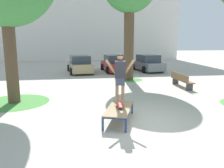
{
  "coord_description": "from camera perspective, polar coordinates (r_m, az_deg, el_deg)",
  "views": [
    {
      "loc": [
        -1.97,
        -6.71,
        2.63
      ],
      "look_at": [
        -0.59,
        1.85,
        1.0
      ],
      "focal_mm": 35.76,
      "sensor_mm": 36.0,
      "label": 1
    }
  ],
  "objects": [
    {
      "name": "ground_plane",
      "position": [
        7.48,
        6.86,
        -10.04
      ],
      "size": [
        120.0,
        120.0,
        0.0
      ],
      "primitive_type": "plane",
      "color": "#B2AA9E"
    },
    {
      "name": "building_facade",
      "position": [
        34.91,
        -11.92,
        19.13
      ],
      "size": [
        33.37,
        4.0,
        15.83
      ],
      "primitive_type": "cube",
      "color": "silver",
      "rests_on": "ground"
    },
    {
      "name": "skate_box",
      "position": [
        7.53,
        1.82,
        -6.48
      ],
      "size": [
        1.36,
        2.05,
        0.46
      ],
      "color": "navy",
      "rests_on": "ground"
    },
    {
      "name": "skateboard",
      "position": [
        7.66,
        2.02,
        -5.23
      ],
      "size": [
        0.29,
        0.82,
        0.09
      ],
      "color": "#B23333",
      "rests_on": "skate_box"
    },
    {
      "name": "skater",
      "position": [
        7.45,
        2.07,
        2.15
      ],
      "size": [
        1.0,
        0.31,
        1.69
      ],
      "color": "#8E6647",
      "rests_on": "skateboard"
    },
    {
      "name": "grass_patch_near_left",
      "position": [
        10.86,
        -23.65,
        -4.27
      ],
      "size": [
        3.02,
        3.02,
        0.01
      ],
      "primitive_type": "cylinder",
      "color": "#47893D",
      "rests_on": "ground"
    },
    {
      "name": "grass_patch_mid_back",
      "position": [
        15.89,
        4.2,
        1.1
      ],
      "size": [
        2.0,
        2.0,
        0.01
      ],
      "primitive_type": "cylinder",
      "color": "#47893D",
      "rests_on": "ground"
    },
    {
      "name": "car_tan",
      "position": [
        19.65,
        -8.22,
        4.87
      ],
      "size": [
        2.27,
        4.37,
        1.5
      ],
      "color": "tan",
      "rests_on": "ground"
    },
    {
      "name": "car_red",
      "position": [
        20.29,
        0.55,
        5.16
      ],
      "size": [
        2.13,
        4.3,
        1.5
      ],
      "color": "red",
      "rests_on": "ground"
    },
    {
      "name": "car_grey",
      "position": [
        20.91,
        9.04,
        5.19
      ],
      "size": [
        2.27,
        4.37,
        1.5
      ],
      "color": "slate",
      "rests_on": "ground"
    },
    {
      "name": "park_bench",
      "position": [
        13.8,
        17.29,
        1.06
      ],
      "size": [
        0.53,
        2.41,
        0.83
      ],
      "color": "brown",
      "rests_on": "ground"
    }
  ]
}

